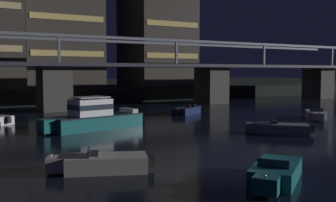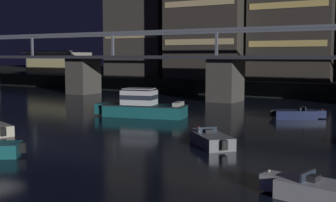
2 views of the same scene
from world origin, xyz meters
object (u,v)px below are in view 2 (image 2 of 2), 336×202
speedboat_far_center (322,192)px  speedboat_mid_left (297,114)px  speedboat_mid_center (211,139)px  speedboat_mid_right (129,102)px  river_bridge (225,70)px  cabin_cruiser_near_left (142,106)px  waterfront_pavilion (59,63)px

speedboat_far_center → speedboat_mid_left: bearing=107.0°
speedboat_mid_center → speedboat_mid_right: size_ratio=0.93×
river_bridge → speedboat_far_center: size_ratio=19.72×
cabin_cruiser_near_left → speedboat_mid_left: bearing=25.5°
river_bridge → waterfront_pavilion: size_ratio=8.30×
river_bridge → speedboat_far_center: river_bridge is taller
river_bridge → speedboat_mid_left: size_ratio=21.19×
speedboat_mid_right → speedboat_far_center: bearing=-42.7°
cabin_cruiser_near_left → speedboat_mid_left: cabin_cruiser_near_left is taller
speedboat_far_center → speedboat_mid_right: bearing=137.3°
speedboat_mid_center → speedboat_far_center: same height
waterfront_pavilion → speedboat_mid_right: waterfront_pavilion is taller
river_bridge → speedboat_mid_center: size_ratio=23.32×
speedboat_mid_left → speedboat_mid_right: 20.90m
river_bridge → speedboat_far_center: 41.38m
cabin_cruiser_near_left → speedboat_mid_center: size_ratio=2.12×
speedboat_mid_center → speedboat_mid_right: same height
cabin_cruiser_near_left → speedboat_far_center: size_ratio=1.79×
river_bridge → speedboat_mid_right: bearing=-129.8°
waterfront_pavilion → speedboat_mid_right: (32.64, -21.94, -4.02)m
waterfront_pavilion → speedboat_far_center: waterfront_pavilion is taller
river_bridge → speedboat_far_center: bearing=-61.1°
speedboat_mid_center → speedboat_mid_left: bearing=84.8°
speedboat_mid_center → river_bridge: bearing=111.6°
speedboat_mid_right → speedboat_mid_center: bearing=-42.5°
speedboat_mid_center → speedboat_far_center: (8.91, -8.31, 0.00)m
cabin_cruiser_near_left → speedboat_mid_right: 10.96m
cabin_cruiser_near_left → speedboat_mid_right: size_ratio=1.98×
speedboat_mid_center → speedboat_mid_right: bearing=137.5°
speedboat_mid_left → cabin_cruiser_near_left: bearing=-154.5°
river_bridge → speedboat_mid_center: river_bridge is taller
river_bridge → speedboat_mid_center: 30.11m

